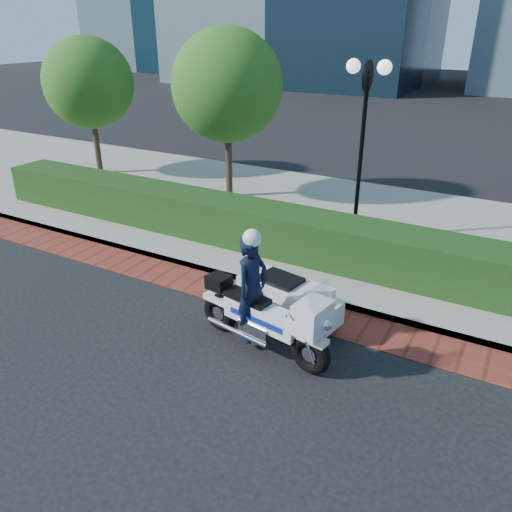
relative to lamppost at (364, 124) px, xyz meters
The scene contains 8 objects.
ground 6.07m from the lamppost, 100.89° to the right, with size 120.00×120.00×0.00m, color black.
brick_strip 4.84m from the lamppost, 105.12° to the right, with size 60.00×1.00×0.01m, color maroon.
sidewalk 3.16m from the lamppost, 141.34° to the left, with size 60.00×8.00×0.15m, color gray.
hedge_main 2.98m from the lamppost, 122.01° to the right, with size 18.00×1.20×1.00m, color black.
lamppost is the anchor object (origin of this frame).
tree_a 10.09m from the lamppost, behind, with size 3.00×3.00×4.58m.
tree_b 4.71m from the lamppost, 163.89° to the left, with size 3.20×3.20×4.89m.
police_motorcycle 5.23m from the lamppost, 88.57° to the right, with size 2.65×2.11×2.16m.
Camera 1 is at (4.51, -6.14, 5.07)m, focal length 35.00 mm.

